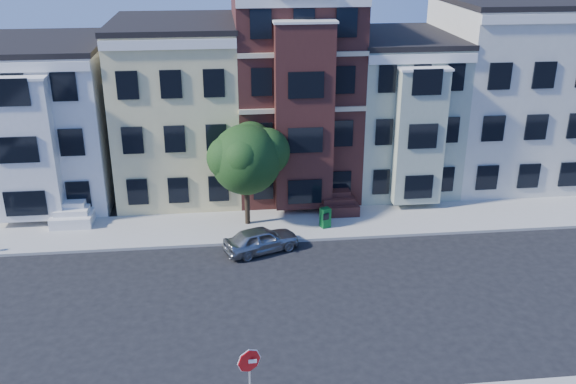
{
  "coord_description": "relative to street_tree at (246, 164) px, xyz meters",
  "views": [
    {
      "loc": [
        -4.53,
        -23.65,
        15.16
      ],
      "look_at": [
        -1.62,
        2.75,
        4.2
      ],
      "focal_mm": 40.0,
      "sensor_mm": 36.0,
      "label": 1
    }
  ],
  "objects": [
    {
      "name": "house_green",
      "position": [
        9.74,
        6.21,
        0.9
      ],
      "size": [
        6.0,
        9.0,
        9.0
      ],
      "primitive_type": "cube",
      "color": "#A1AE95",
      "rests_on": "ground"
    },
    {
      "name": "house_white",
      "position": [
        -11.76,
        6.21,
        0.9
      ],
      "size": [
        8.0,
        9.0,
        9.0
      ],
      "primitive_type": "cube",
      "color": "silver",
      "rests_on": "ground"
    },
    {
      "name": "newspaper_box",
      "position": [
        4.15,
        -0.91,
        -2.91
      ],
      "size": [
        0.62,
        0.58,
        1.09
      ],
      "primitive_type": "cube",
      "rotation": [
        0.0,
        0.0,
        0.37
      ],
      "color": "#0C5A22",
      "rests_on": "far_sidewalk"
    },
    {
      "name": "house_yellow",
      "position": [
        -3.76,
        6.21,
        1.4
      ],
      "size": [
        7.0,
        9.0,
        10.0
      ],
      "primitive_type": "cube",
      "color": "beige",
      "rests_on": "ground"
    },
    {
      "name": "ground",
      "position": [
        3.24,
        -8.29,
        -3.6
      ],
      "size": [
        120.0,
        120.0,
        0.0
      ],
      "primitive_type": "plane",
      "color": "black"
    },
    {
      "name": "parked_car",
      "position": [
        0.52,
        -3.09,
        -2.95
      ],
      "size": [
        4.12,
        2.78,
        1.3
      ],
      "primitive_type": "imported",
      "rotation": [
        0.0,
        0.0,
        1.93
      ],
      "color": "#979A9E",
      "rests_on": "ground"
    },
    {
      "name": "house_cream",
      "position": [
        16.74,
        6.21,
        1.9
      ],
      "size": [
        8.0,
        9.0,
        11.0
      ],
      "primitive_type": "cube",
      "color": "beige",
      "rests_on": "ground"
    },
    {
      "name": "house_brown",
      "position": [
        3.24,
        6.21,
        2.4
      ],
      "size": [
        7.0,
        9.0,
        12.0
      ],
      "primitive_type": "cube",
      "color": "#401C18",
      "rests_on": "ground"
    },
    {
      "name": "stop_sign",
      "position": [
        -0.68,
        -15.15,
        -1.92
      ],
      "size": [
        0.85,
        0.14,
        3.07
      ],
      "primitive_type": null,
      "rotation": [
        0.0,
        0.0,
        0.03
      ],
      "color": "#B30609",
      "rests_on": "near_sidewalk"
    },
    {
      "name": "far_sidewalk",
      "position": [
        3.24,
        -0.29,
        -3.53
      ],
      "size": [
        60.0,
        4.0,
        0.15
      ],
      "primitive_type": "cube",
      "color": "#9E9B93",
      "rests_on": "ground"
    },
    {
      "name": "street_tree",
      "position": [
        0.0,
        0.0,
        0.0
      ],
      "size": [
        6.11,
        6.11,
        6.91
      ],
      "primitive_type": null,
      "rotation": [
        0.0,
        0.0,
        0.03
      ],
      "color": "#22481A",
      "rests_on": "far_sidewalk"
    }
  ]
}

